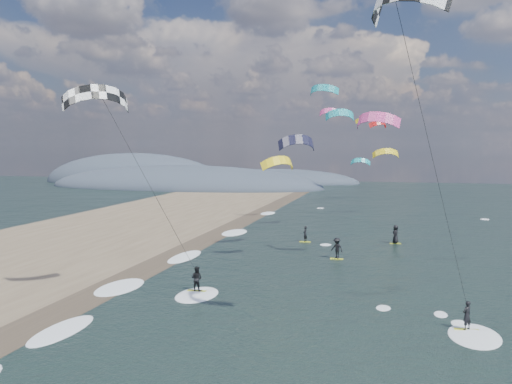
# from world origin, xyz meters

# --- Properties ---
(wet_sand_strip) EXTENTS (3.00, 240.00, 0.00)m
(wet_sand_strip) POSITION_xyz_m (-12.00, 10.00, 0.00)
(wet_sand_strip) COLOR #382D23
(wet_sand_strip) RESTS_ON ground
(coastal_hills) EXTENTS (80.00, 41.00, 15.00)m
(coastal_hills) POSITION_xyz_m (-44.84, 107.86, 0.00)
(coastal_hills) COLOR #3D4756
(coastal_hills) RESTS_ON ground
(kitesurfer_near_a) EXTENTS (7.61, 9.15, 17.02)m
(kitesurfer_near_a) POSITION_xyz_m (7.54, 6.32, 12.64)
(kitesurfer_near_a) COLOR #C3CE24
(kitesurfer_near_a) RESTS_ON ground
(kitesurfer_near_b) EXTENTS (7.02, 9.07, 13.72)m
(kitesurfer_near_b) POSITION_xyz_m (-8.21, 10.95, 8.79)
(kitesurfer_near_b) COLOR #C3CE24
(kitesurfer_near_b) RESTS_ON ground
(far_kitesurfers) EXTENTS (9.88, 10.00, 1.85)m
(far_kitesurfers) POSITION_xyz_m (3.22, 32.36, 0.91)
(far_kitesurfers) COLOR #C3CE24
(far_kitesurfers) RESTS_ON ground
(bg_kite_field) EXTENTS (12.43, 71.16, 10.66)m
(bg_kite_field) POSITION_xyz_m (0.90, 55.59, 11.96)
(bg_kite_field) COLOR yellow
(bg_kite_field) RESTS_ON ground
(shoreline_surf) EXTENTS (2.40, 79.40, 0.11)m
(shoreline_surf) POSITION_xyz_m (-10.80, 14.75, 0.00)
(shoreline_surf) COLOR white
(shoreline_surf) RESTS_ON ground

